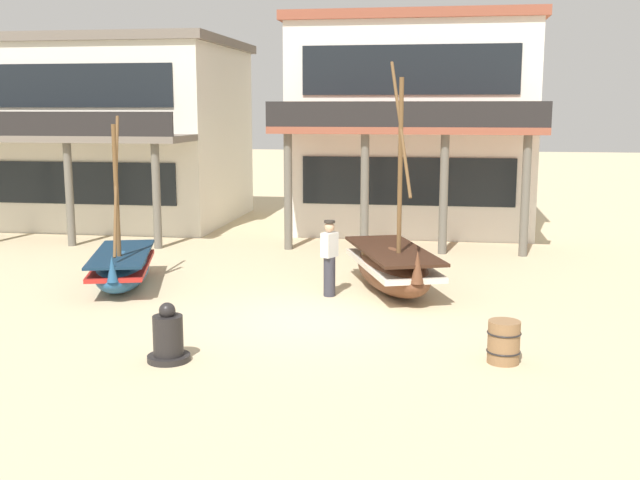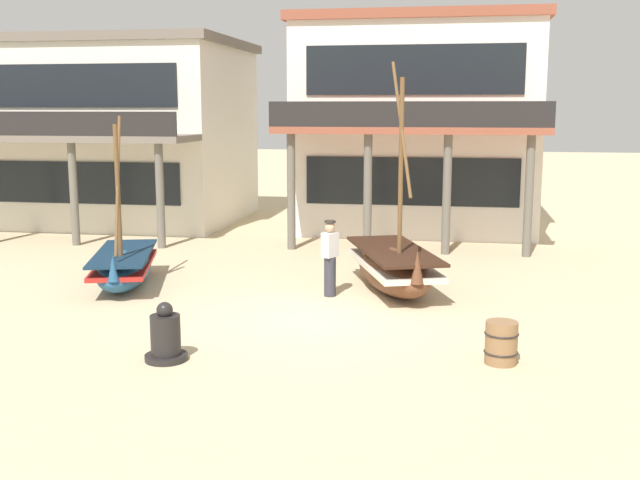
{
  "view_description": "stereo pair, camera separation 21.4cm",
  "coord_description": "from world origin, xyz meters",
  "views": [
    {
      "loc": [
        2.48,
        -14.36,
        4.1
      ],
      "look_at": [
        0.0,
        1.0,
        1.4
      ],
      "focal_mm": 42.95,
      "sensor_mm": 36.0,
      "label": 1
    },
    {
      "loc": [
        2.69,
        -14.33,
        4.1
      ],
      "look_at": [
        0.0,
        1.0,
        1.4
      ],
      "focal_mm": 42.95,
      "sensor_mm": 36.0,
      "label": 2
    }
  ],
  "objects": [
    {
      "name": "wooden_barrel",
      "position": [
        3.52,
        -2.11,
        0.35
      ],
      "size": [
        0.56,
        0.56,
        0.7
      ],
      "color": "olive",
      "rests_on": "ground"
    },
    {
      "name": "fisherman_by_hull",
      "position": [
        0.07,
        1.86,
        0.83
      ],
      "size": [
        0.37,
        0.42,
        1.68
      ],
      "color": "#33333D",
      "rests_on": "ground"
    },
    {
      "name": "fishing_boat_near_left",
      "position": [
        1.41,
        2.57,
        0.55
      ],
      "size": [
        2.55,
        4.01,
        5.1
      ],
      "color": "brown",
      "rests_on": "ground"
    },
    {
      "name": "harbor_building_annex",
      "position": [
        -9.85,
        12.06,
        3.24
      ],
      "size": [
        9.9,
        9.23,
        6.47
      ],
      "color": "silver",
      "rests_on": "ground"
    },
    {
      "name": "ground_plane",
      "position": [
        0.0,
        0.0,
        0.0
      ],
      "size": [
        120.0,
        120.0,
        0.0
      ],
      "primitive_type": "plane",
      "color": "#CCB78E"
    },
    {
      "name": "fishing_boat_centre_large",
      "position": [
        -4.81,
        2.01,
        0.46
      ],
      "size": [
        2.17,
        3.69,
        3.92
      ],
      "color": "#23517A",
      "rests_on": "ground"
    },
    {
      "name": "harbor_building_main",
      "position": [
        1.39,
        12.68,
        3.53
      ],
      "size": [
        8.11,
        9.4,
        7.04
      ],
      "color": "white",
      "rests_on": "ground"
    },
    {
      "name": "capstan_winch",
      "position": [
        -1.89,
        -2.89,
        0.39
      ],
      "size": [
        0.7,
        0.7,
        0.98
      ],
      "color": "black",
      "rests_on": "ground"
    }
  ]
}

